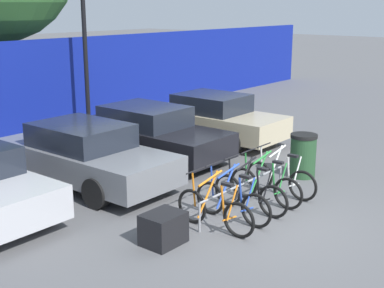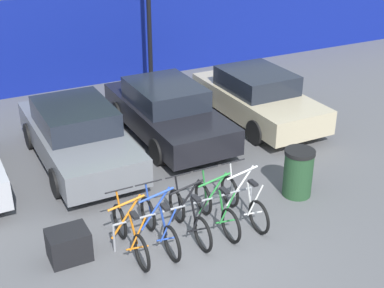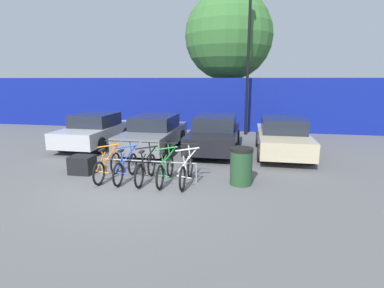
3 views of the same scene
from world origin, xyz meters
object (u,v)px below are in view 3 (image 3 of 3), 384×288
bicycle_blue (126,167)px  car_black (215,133)px  bicycle_orange (108,166)px  tree_behind_hoarding (229,37)px  car_beige (282,137)px  bike_rack (148,164)px  trash_bin (241,166)px  car_silver (95,130)px  lamp_post (248,58)px  bicycle_black (146,168)px  car_grey (154,133)px  bicycle_green (165,170)px  bicycle_white (187,171)px  cargo_crate (82,165)px

bicycle_blue → car_black: car_black is taller
bicycle_orange → tree_behind_hoarding: (2.64, 10.77, 4.90)m
car_beige → tree_behind_hoarding: size_ratio=0.54×
bike_rack → trash_bin: bearing=2.3°
car_silver → car_black: size_ratio=0.91×
car_beige → tree_behind_hoarding: 8.61m
trash_bin → tree_behind_hoarding: size_ratio=0.13×
bicycle_orange → lamp_post: (3.84, 7.97, 3.48)m
bicycle_black → trash_bin: bearing=4.2°
trash_bin → car_grey: bearing=135.4°
bicycle_black → bicycle_green: (0.58, 0.00, 0.00)m
bicycle_blue → lamp_post: lamp_post is taller
tree_behind_hoarding → bicycle_blue: bearing=-100.9°
bicycle_blue → car_beige: size_ratio=0.40×
bicycle_white → bicycle_blue: bearing=177.8°
car_beige → car_black: bearing=175.6°
bicycle_black → car_silver: (-3.68, 4.00, 0.31)m
bicycle_orange → bicycle_green: size_ratio=1.00×
bike_rack → car_grey: (-0.96, 3.66, 0.22)m
cargo_crate → bicycle_black: bearing=-8.7°
bicycle_black → bicycle_orange: bearing=178.7°
bicycle_orange → bicycle_white: 2.34m
bicycle_blue → car_grey: (-0.35, 3.81, 0.31)m
bicycle_green → trash_bin: 2.10m
car_silver → car_black: 5.17m
car_beige → tree_behind_hoarding: bearing=111.2°
bicycle_blue → trash_bin: (3.26, 0.25, 0.14)m
trash_bin → cargo_crate: 4.83m
bicycle_blue → car_grey: size_ratio=0.38×
trash_bin → bicycle_orange: bearing=-176.2°
trash_bin → cargo_crate: bearing=179.1°
bicycle_orange → trash_bin: bicycle_orange is taller
bike_rack → bicycle_blue: size_ratio=1.69×
car_beige → lamp_post: size_ratio=0.61×
bicycle_green → car_grey: bearing=108.3°
bicycle_green → bicycle_black: bearing=176.5°
car_grey → tree_behind_hoarding: 8.68m
tree_behind_hoarding → bicycle_green: bearing=-94.8°
bike_rack → lamp_post: 8.93m
bike_rack → lamp_post: lamp_post is taller
bike_rack → car_silver: bearing=133.8°
car_silver → car_black: bearing=2.0°
bicycle_white → lamp_post: 8.83m
bicycle_green → car_beige: 5.33m
cargo_crate → bicycle_orange: bearing=-18.3°
bicycle_orange → car_beige: 6.61m
bicycle_orange → bicycle_blue: same height
bicycle_blue → car_grey: car_grey is taller
bicycle_white → tree_behind_hoarding: size_ratio=0.22×
bicycle_orange → car_silver: 4.74m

